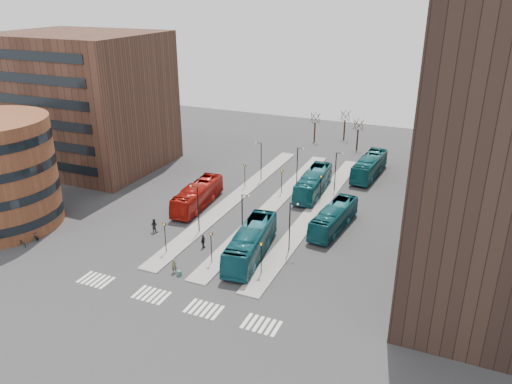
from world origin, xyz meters
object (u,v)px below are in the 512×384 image
at_px(bicycle_far, 33,237).
at_px(teal_bus_c, 334,218).
at_px(commuter_c, 236,243).
at_px(red_bus, 198,195).
at_px(teal_bus_a, 251,242).
at_px(commuter_b, 203,241).
at_px(bicycle_near, 22,243).
at_px(teal_bus_b, 313,183).
at_px(teal_bus_d, 369,166).
at_px(commuter_a, 154,225).
at_px(bicycle_mid, 34,236).
at_px(traveller, 174,266).
at_px(suitcase, 179,273).

bearing_deg(bicycle_far, teal_bus_c, -56.71).
xyz_separation_m(commuter_c, bicycle_far, (-23.68, -7.80, -0.41)).
relative_size(red_bus, teal_bus_a, 0.94).
relative_size(commuter_b, bicycle_near, 1.03).
relative_size(red_bus, teal_bus_b, 0.96).
height_order(teal_bus_d, bicycle_far, teal_bus_d).
bearing_deg(teal_bus_c, commuter_a, -148.29).
xyz_separation_m(teal_bus_a, commuter_c, (-2.29, 0.76, -0.95)).
distance_m(teal_bus_a, bicycle_mid, 26.89).
bearing_deg(commuter_c, traveller, -3.37).
xyz_separation_m(traveller, commuter_b, (0.13, 6.16, 0.03)).
bearing_deg(teal_bus_a, teal_bus_b, 80.66).
xyz_separation_m(suitcase, commuter_c, (3.04, 7.66, 0.52)).
distance_m(red_bus, bicycle_mid, 21.50).
distance_m(teal_bus_d, bicycle_far, 50.85).
height_order(teal_bus_a, teal_bus_b, teal_bus_a).
bearing_deg(teal_bus_b, commuter_c, -101.47).
distance_m(commuter_b, bicycle_near, 21.64).
xyz_separation_m(teal_bus_b, bicycle_far, (-26.87, -27.91, -1.32)).
bearing_deg(suitcase, teal_bus_c, 75.92).
height_order(teal_bus_b, commuter_a, teal_bus_b).
bearing_deg(teal_bus_a, commuter_c, 154.81).
distance_m(commuter_c, bicycle_mid, 24.88).
xyz_separation_m(teal_bus_d, commuter_b, (-12.99, -32.03, -0.89)).
bearing_deg(red_bus, bicycle_mid, -132.68).
xyz_separation_m(bicycle_mid, bicycle_far, (0.00, -0.19, -0.12)).
height_order(teal_bus_c, teal_bus_d, teal_bus_d).
xyz_separation_m(suitcase, bicycle_near, (-20.65, -1.75, 0.14)).
bearing_deg(bicycle_near, suitcase, -67.14).
bearing_deg(commuter_a, commuter_c, 177.73).
relative_size(teal_bus_b, commuter_b, 7.42).
height_order(teal_bus_c, bicycle_mid, teal_bus_c).
height_order(teal_bus_d, commuter_c, teal_bus_d).
bearing_deg(commuter_a, bicycle_near, 34.85).
distance_m(suitcase, teal_bus_d, 40.48).
bearing_deg(traveller, bicycle_near, 156.52).
height_order(traveller, commuter_a, commuter_a).
bearing_deg(commuter_b, commuter_c, -70.79).
height_order(teal_bus_b, teal_bus_c, teal_bus_b).
bearing_deg(red_bus, bicycle_far, -132.36).
xyz_separation_m(suitcase, teal_bus_d, (12.35, 38.52, 1.43)).
relative_size(teal_bus_d, traveller, 7.71).
distance_m(commuter_c, bicycle_far, 24.94).
xyz_separation_m(suitcase, bicycle_mid, (-20.65, 0.05, 0.24)).
xyz_separation_m(traveller, bicycle_near, (-19.88, -2.08, -0.38)).
height_order(red_bus, commuter_b, red_bus).
bearing_deg(commuter_b, red_bus, 33.99).
bearing_deg(teal_bus_d, bicycle_near, -125.48).
distance_m(teal_bus_d, commuter_b, 34.58).
bearing_deg(traveller, commuter_a, 106.41).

